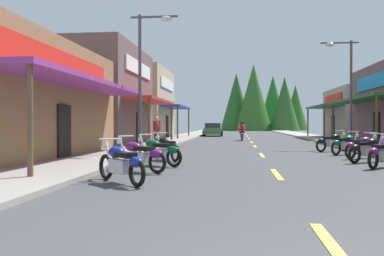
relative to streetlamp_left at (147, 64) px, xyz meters
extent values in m
cube|color=#424244|center=(4.93, 15.31, -4.01)|extent=(9.69, 89.67, 0.10)
cube|color=gray|center=(-1.31, 15.31, -3.90)|extent=(2.79, 89.67, 0.12)
cube|color=#9E9991|center=(11.17, 15.31, -3.90)|extent=(2.79, 89.67, 0.12)
cube|color=#E0C64C|center=(4.93, -12.53, -3.95)|extent=(0.16, 2.40, 0.01)
cube|color=#E0C64C|center=(4.93, -5.87, -3.95)|extent=(0.16, 2.40, 0.01)
cube|color=#E0C64C|center=(4.93, 0.68, -3.95)|extent=(0.16, 2.40, 0.01)
cube|color=#E0C64C|center=(4.93, 7.48, -3.95)|extent=(0.16, 2.40, 0.01)
cube|color=#E0C64C|center=(4.93, 12.80, -3.95)|extent=(0.16, 2.40, 0.01)
cube|color=#E0C64C|center=(4.93, 19.40, -3.95)|extent=(0.16, 2.40, 0.01)
cube|color=#E0C64C|center=(4.93, 26.15, -3.95)|extent=(0.16, 2.40, 0.01)
cube|color=#E0C64C|center=(4.93, 31.99, -3.95)|extent=(0.16, 2.40, 0.01)
cube|color=#E0C64C|center=(4.93, 37.16, -3.95)|extent=(0.16, 2.40, 0.01)
cube|color=#E0C64C|center=(4.93, 43.97, -3.95)|extent=(0.16, 2.40, 0.01)
cube|color=#E0C64C|center=(4.93, 49.65, -3.95)|extent=(0.16, 2.40, 0.01)
cube|color=#8C338C|center=(-1.80, -2.39, -1.06)|extent=(1.80, 11.31, 0.16)
cylinder|color=brown|center=(-1.10, -7.85, -2.55)|extent=(0.14, 0.14, 2.82)
cylinder|color=brown|center=(-1.10, 3.06, -2.55)|extent=(0.14, 0.14, 2.82)
cube|color=red|center=(-2.64, -2.39, -0.32)|extent=(0.10, 8.79, 0.90)
cube|color=black|center=(-2.66, -2.39, -2.91)|extent=(0.08, 1.10, 2.10)
cube|color=brown|center=(-6.84, 9.34, -0.72)|extent=(8.29, 9.20, 6.47)
cube|color=#B72D28|center=(-1.80, 9.34, -1.06)|extent=(1.80, 8.28, 0.16)
cylinder|color=brown|center=(-1.10, 5.40, -2.55)|extent=(0.14, 0.14, 2.82)
cylinder|color=brown|center=(-1.10, 13.28, -2.55)|extent=(0.14, 0.14, 2.82)
cube|color=white|center=(-2.64, 9.34, 1.09)|extent=(0.10, 6.44, 0.90)
cube|color=black|center=(-2.66, 9.34, -2.91)|extent=(0.08, 1.10, 2.10)
cube|color=tan|center=(-6.30, 20.38, -0.73)|extent=(7.19, 9.17, 6.46)
cube|color=navy|center=(-1.80, 20.38, -1.06)|extent=(1.80, 8.25, 0.16)
cylinder|color=brown|center=(-1.10, 16.46, -2.55)|extent=(0.14, 0.14, 2.82)
cylinder|color=brown|center=(-1.10, 24.31, -2.55)|extent=(0.14, 0.14, 2.82)
cube|color=white|center=(-2.64, 20.38, 1.08)|extent=(0.10, 6.42, 0.90)
cube|color=black|center=(-2.66, 20.38, -2.91)|extent=(0.08, 1.10, 2.10)
cube|color=#236033|center=(11.67, 9.29, -1.06)|extent=(1.80, 9.98, 0.16)
cylinder|color=brown|center=(10.97, 4.50, -2.55)|extent=(0.14, 0.14, 2.82)
cylinder|color=brown|center=(10.97, 14.08, -2.55)|extent=(0.14, 0.14, 2.82)
cube|color=#197FCC|center=(12.51, 9.29, 0.10)|extent=(0.10, 7.76, 0.90)
cube|color=black|center=(12.53, 9.29, -2.91)|extent=(0.08, 1.10, 2.10)
cube|color=gray|center=(15.79, 20.83, -1.69)|extent=(6.44, 9.02, 4.53)
cube|color=#236033|center=(11.67, 20.83, -1.06)|extent=(1.80, 8.11, 0.16)
cylinder|color=brown|center=(10.97, 16.97, -2.55)|extent=(0.14, 0.14, 2.82)
cylinder|color=brown|center=(10.97, 24.69, -2.55)|extent=(0.14, 0.14, 2.82)
cube|color=red|center=(12.51, 20.83, -0.42)|extent=(0.10, 6.31, 0.90)
cube|color=black|center=(12.53, 20.83, -2.91)|extent=(0.08, 1.10, 2.10)
cylinder|color=#474C51|center=(-0.31, 0.00, -0.93)|extent=(0.14, 0.14, 6.06)
cylinder|color=#474C51|center=(0.32, 0.00, 2.01)|extent=(2.06, 0.10, 0.10)
ellipsoid|color=silver|center=(0.84, 0.00, 1.91)|extent=(0.50, 0.30, 0.24)
cylinder|color=#474C51|center=(10.18, 6.31, -0.96)|extent=(0.14, 0.14, 6.00)
cylinder|color=#474C51|center=(9.55, 6.31, 1.95)|extent=(2.06, 0.10, 0.10)
ellipsoid|color=silver|center=(9.02, 6.31, 1.85)|extent=(0.50, 0.30, 0.24)
torus|color=black|center=(7.94, -4.39, -3.64)|extent=(0.50, 0.54, 0.64)
cube|color=silver|center=(8.44, -3.83, -3.56)|extent=(0.68, 0.71, 0.32)
cube|color=black|center=(8.28, -4.02, -3.28)|extent=(0.61, 0.63, 0.12)
ellipsoid|color=#721972|center=(7.98, -4.35, -3.41)|extent=(0.47, 0.49, 0.24)
torus|color=black|center=(9.12, -1.65, -3.64)|extent=(0.57, 0.46, 0.64)
torus|color=black|center=(7.91, -2.55, -3.64)|extent=(0.57, 0.46, 0.64)
cube|color=silver|center=(8.51, -2.10, -3.56)|extent=(0.73, 0.64, 0.32)
ellipsoid|color=black|center=(8.67, -1.98, -3.24)|extent=(0.64, 0.59, 0.28)
cube|color=black|center=(8.31, -2.25, -3.28)|extent=(0.65, 0.58, 0.12)
ellipsoid|color=black|center=(7.95, -2.52, -3.41)|extent=(0.50, 0.45, 0.24)
cylinder|color=silver|center=(9.01, -1.73, -3.31)|extent=(0.33, 0.27, 0.71)
cylinder|color=silver|center=(8.92, -1.80, -2.94)|extent=(0.39, 0.51, 0.04)
sphere|color=white|center=(9.14, -1.64, -3.11)|extent=(0.16, 0.16, 0.16)
torus|color=black|center=(9.39, 0.00, -3.64)|extent=(0.56, 0.47, 0.64)
torus|color=black|center=(8.21, -0.92, -3.64)|extent=(0.56, 0.47, 0.64)
cube|color=silver|center=(8.80, -0.46, -3.56)|extent=(0.72, 0.65, 0.32)
ellipsoid|color=#721972|center=(8.96, -0.34, -3.24)|extent=(0.64, 0.60, 0.28)
cube|color=black|center=(8.60, -0.61, -3.28)|extent=(0.64, 0.59, 0.12)
ellipsoid|color=#721972|center=(8.25, -0.89, -3.41)|extent=(0.49, 0.46, 0.24)
cylinder|color=silver|center=(9.29, -0.08, -3.31)|extent=(0.33, 0.28, 0.71)
cylinder|color=silver|center=(9.19, -0.15, -2.94)|extent=(0.40, 0.50, 0.04)
sphere|color=white|center=(9.41, 0.02, -3.11)|extent=(0.16, 0.16, 0.16)
torus|color=black|center=(9.26, 1.97, -3.64)|extent=(0.55, 0.49, 0.64)
torus|color=black|center=(8.13, 0.99, -3.64)|extent=(0.55, 0.49, 0.64)
cube|color=silver|center=(8.70, 1.48, -3.56)|extent=(0.71, 0.67, 0.32)
ellipsoid|color=#0C5933|center=(8.85, 1.61, -3.24)|extent=(0.63, 0.61, 0.28)
cube|color=black|center=(8.51, 1.32, -3.28)|extent=(0.64, 0.60, 0.12)
ellipsoid|color=#0C5933|center=(8.17, 1.02, -3.41)|extent=(0.49, 0.47, 0.24)
cylinder|color=silver|center=(9.17, 1.89, -3.31)|extent=(0.32, 0.29, 0.71)
cylinder|color=silver|center=(9.08, 1.81, -2.94)|extent=(0.42, 0.48, 0.04)
sphere|color=white|center=(9.29, 1.99, -3.11)|extent=(0.16, 0.16, 0.16)
torus|color=black|center=(9.14, 3.79, -3.64)|extent=(0.59, 0.44, 0.64)
torus|color=black|center=(7.89, 2.96, -3.64)|extent=(0.59, 0.44, 0.64)
cube|color=silver|center=(8.52, 3.37, -3.56)|extent=(0.74, 0.62, 0.32)
ellipsoid|color=black|center=(8.68, 3.48, -3.24)|extent=(0.64, 0.58, 0.28)
cube|color=black|center=(8.31, 3.23, -3.28)|extent=(0.65, 0.56, 0.12)
ellipsoid|color=black|center=(7.93, 2.98, -3.41)|extent=(0.50, 0.44, 0.24)
cylinder|color=silver|center=(9.03, 3.71, -3.31)|extent=(0.34, 0.26, 0.71)
cylinder|color=silver|center=(8.93, 3.65, -2.94)|extent=(0.36, 0.52, 0.04)
sphere|color=white|center=(9.17, 3.80, -3.11)|extent=(0.16, 0.16, 0.16)
torus|color=black|center=(0.63, -7.38, -3.64)|extent=(0.52, 0.53, 0.64)
torus|color=black|center=(1.68, -8.45, -3.64)|extent=(0.52, 0.53, 0.64)
cube|color=silver|center=(1.15, -7.91, -3.56)|extent=(0.69, 0.69, 0.32)
ellipsoid|color=navy|center=(1.01, -7.77, -3.24)|extent=(0.62, 0.62, 0.28)
cube|color=black|center=(1.33, -8.09, -3.28)|extent=(0.62, 0.62, 0.12)
ellipsoid|color=navy|center=(1.64, -8.41, -3.41)|extent=(0.48, 0.48, 0.24)
cylinder|color=silver|center=(0.72, -7.47, -3.31)|extent=(0.30, 0.31, 0.71)
cylinder|color=silver|center=(0.80, -7.56, -2.94)|extent=(0.46, 0.45, 0.04)
sphere|color=white|center=(0.60, -7.36, -3.11)|extent=(0.16, 0.16, 0.16)
torus|color=black|center=(0.37, -5.30, -3.64)|extent=(0.60, 0.41, 0.64)
torus|color=black|center=(1.66, -6.07, -3.64)|extent=(0.60, 0.41, 0.64)
cube|color=silver|center=(1.01, -5.68, -3.56)|extent=(0.74, 0.60, 0.32)
ellipsoid|color=#721972|center=(0.84, -5.58, -3.24)|extent=(0.64, 0.56, 0.28)
cube|color=black|center=(1.23, -5.81, -3.28)|extent=(0.66, 0.55, 0.12)
ellipsoid|color=#721972|center=(1.61, -6.04, -3.41)|extent=(0.50, 0.43, 0.24)
cylinder|color=silver|center=(0.48, -5.37, -3.31)|extent=(0.35, 0.24, 0.71)
cylinder|color=silver|center=(0.58, -5.43, -2.94)|extent=(0.34, 0.54, 0.04)
sphere|color=white|center=(0.34, -5.28, -3.11)|extent=(0.16, 0.16, 0.16)
torus|color=black|center=(0.58, -3.58, -3.64)|extent=(0.60, 0.42, 0.64)
torus|color=black|center=(1.86, -4.36, -3.64)|extent=(0.60, 0.42, 0.64)
cube|color=silver|center=(1.22, -3.97, -3.56)|extent=(0.74, 0.61, 0.32)
ellipsoid|color=#0C5933|center=(1.05, -3.86, -3.24)|extent=(0.64, 0.57, 0.28)
cube|color=black|center=(1.43, -4.10, -3.28)|extent=(0.66, 0.55, 0.12)
ellipsoid|color=#0C5933|center=(1.82, -4.34, -3.41)|extent=(0.50, 0.44, 0.24)
cylinder|color=silver|center=(0.69, -3.64, -3.31)|extent=(0.35, 0.25, 0.71)
cylinder|color=silver|center=(0.80, -3.71, -2.94)|extent=(0.35, 0.53, 0.04)
sphere|color=white|center=(0.56, -3.56, -3.11)|extent=(0.16, 0.16, 0.16)
torus|color=black|center=(0.76, -1.46, -3.64)|extent=(0.45, 0.58, 0.64)
torus|color=black|center=(1.63, -2.67, -3.64)|extent=(0.45, 0.58, 0.64)
cube|color=silver|center=(1.19, -2.07, -3.56)|extent=(0.64, 0.73, 0.32)
ellipsoid|color=black|center=(1.08, -1.90, -3.24)|extent=(0.59, 0.64, 0.28)
cube|color=black|center=(1.34, -2.27, -3.28)|extent=(0.58, 0.65, 0.12)
ellipsoid|color=black|center=(1.60, -2.63, -3.41)|extent=(0.45, 0.50, 0.24)
cylinder|color=silver|center=(0.83, -1.56, -3.31)|extent=(0.27, 0.34, 0.71)
cylinder|color=silver|center=(0.90, -1.66, -2.94)|extent=(0.51, 0.38, 0.04)
sphere|color=white|center=(0.74, -1.43, -3.11)|extent=(0.16, 0.16, 0.16)
torus|color=black|center=(4.25, 16.21, -3.64)|extent=(0.10, 0.64, 0.64)
torus|color=black|center=(4.25, 14.71, -3.64)|extent=(0.10, 0.64, 0.64)
cube|color=silver|center=(4.25, 15.46, -3.56)|extent=(0.28, 0.70, 0.32)
ellipsoid|color=navy|center=(4.25, 15.66, -3.24)|extent=(0.32, 0.56, 0.28)
cube|color=black|center=(4.25, 15.21, -3.28)|extent=(0.28, 0.60, 0.12)
ellipsoid|color=navy|center=(4.25, 14.76, -3.41)|extent=(0.24, 0.44, 0.24)
cylinder|color=silver|center=(4.25, 16.08, -3.31)|extent=(0.06, 0.37, 0.71)
cylinder|color=silver|center=(4.25, 15.96, -2.94)|extent=(0.60, 0.04, 0.04)
sphere|color=white|center=(4.25, 16.24, -3.11)|extent=(0.16, 0.16, 0.16)
ellipsoid|color=maroon|center=(4.25, 15.31, -2.91)|extent=(0.38, 0.38, 0.64)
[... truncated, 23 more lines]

